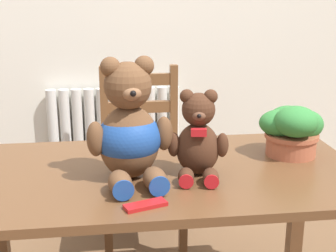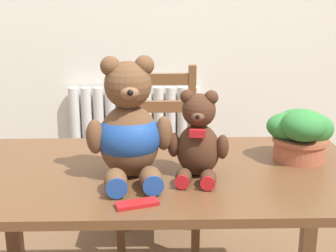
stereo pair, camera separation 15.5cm
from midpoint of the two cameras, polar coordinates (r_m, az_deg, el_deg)
name	(u,v)px [view 1 (the left image)]	position (r m, az deg, el deg)	size (l,w,h in m)	color
radiator	(116,159)	(2.79, -8.00, -4.03)	(0.76, 0.10, 0.79)	silver
dining_table	(162,196)	(1.69, -3.34, -8.57)	(1.41, 0.75, 0.71)	brown
wooden_chair_behind	(142,162)	(2.44, -5.03, -4.38)	(0.41, 0.38, 0.95)	brown
teddy_bear_left	(129,132)	(1.54, -7.60, -0.73)	(0.29, 0.31, 0.41)	brown
teddy_bear_right	(198,139)	(1.57, 0.86, -1.68)	(0.21, 0.22, 0.30)	#472819
potted_plant	(291,128)	(1.80, 12.47, -0.30)	(0.25, 0.23, 0.20)	#B25B3D
chocolate_bar	(145,205)	(1.39, -6.01, -9.64)	(0.13, 0.05, 0.01)	red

